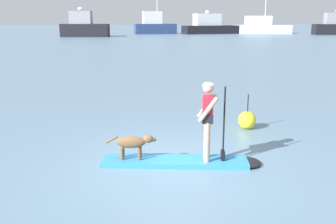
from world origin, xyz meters
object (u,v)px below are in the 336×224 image
object	(u,v)px
dog	(133,143)
moored_boat_far_starboard	(210,26)
paddleboard	(185,161)
moored_boat_starboard	(261,27)
moored_boat_outer	(84,27)
moored_boat_center	(154,25)
person_paddler	(208,115)
marker_buoy	(247,120)

from	to	relation	value
dog	moored_boat_far_starboard	distance (m)	73.31
paddleboard	moored_boat_starboard	world-z (taller)	moored_boat_starboard
moored_boat_outer	moored_boat_starboard	xyz separation A→B (m)	(36.18, 10.02, -0.27)
moored_boat_center	moored_boat_starboard	distance (m)	22.67
paddleboard	person_paddler	bearing A→B (deg)	-10.63
person_paddler	marker_buoy	size ratio (longest dim) A/B	1.68
person_paddler	moored_boat_far_starboard	xyz separation A→B (m)	(18.66, 70.75, 0.44)
paddleboard	dog	distance (m)	1.19
paddleboard	moored_boat_far_starboard	bearing A→B (deg)	74.86
paddleboard	moored_boat_far_starboard	size ratio (longest dim) A/B	0.28
paddleboard	moored_boat_outer	distance (m)	60.97
marker_buoy	moored_boat_far_starboard	bearing A→B (deg)	76.12
moored_boat_outer	moored_boat_far_starboard	xyz separation A→B (m)	(25.02, 10.00, -0.14)
marker_buoy	person_paddler	bearing A→B (deg)	-126.19
moored_boat_center	marker_buoy	xyz separation A→B (m)	(-5.40, -69.36, -1.46)
moored_boat_far_starboard	person_paddler	bearing A→B (deg)	-104.77
moored_boat_far_starboard	dog	bearing A→B (deg)	-106.01
moored_boat_far_starboard	marker_buoy	xyz separation A→B (m)	(-16.87, -68.31, -1.26)
person_paddler	moored_boat_starboard	size ratio (longest dim) A/B	0.13
paddleboard	moored_boat_starboard	size ratio (longest dim) A/B	0.28
person_paddler	marker_buoy	bearing A→B (deg)	53.81
moored_boat_center	marker_buoy	distance (m)	69.58
moored_boat_starboard	marker_buoy	distance (m)	73.87
moored_boat_starboard	marker_buoy	world-z (taller)	moored_boat_starboard
dog	moored_boat_outer	bearing A→B (deg)	94.54
moored_boat_far_starboard	marker_buoy	world-z (taller)	moored_boat_far_starboard
moored_boat_starboard	moored_boat_center	bearing A→B (deg)	177.41
paddleboard	marker_buoy	bearing A→B (deg)	46.44
person_paddler	moored_boat_outer	distance (m)	61.08
dog	moored_boat_far_starboard	size ratio (longest dim) A/B	0.09
paddleboard	moored_boat_far_starboard	world-z (taller)	moored_boat_far_starboard
moored_boat_outer	moored_boat_center	distance (m)	17.48
person_paddler	moored_boat_outer	size ratio (longest dim) A/B	0.20
person_paddler	moored_boat_center	world-z (taller)	moored_boat_center
marker_buoy	moored_boat_starboard	bearing A→B (deg)	67.69
person_paddler	marker_buoy	distance (m)	3.13
moored_boat_starboard	marker_buoy	bearing A→B (deg)	-112.31
paddleboard	person_paddler	world-z (taller)	person_paddler
person_paddler	dog	bearing A→B (deg)	169.37
dog	moored_boat_outer	xyz separation A→B (m)	(-4.80, 60.46, 1.20)
marker_buoy	moored_boat_center	bearing A→B (deg)	85.55
paddleboard	moored_boat_center	size ratio (longest dim) A/B	0.32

